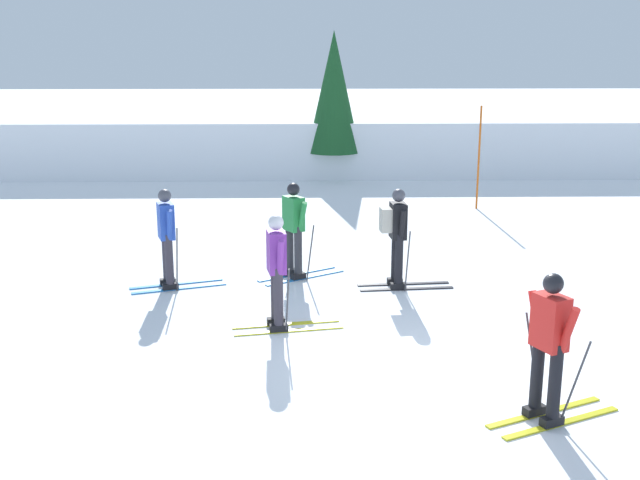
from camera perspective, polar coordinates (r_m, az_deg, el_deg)
ground_plane at (r=10.09m, az=6.80°, el=-9.50°), size 120.00×120.00×0.00m
far_snow_ridge at (r=27.84m, az=1.57°, el=7.81°), size 80.00×9.34×1.71m
skier_purple at (r=11.09m, az=-3.17°, el=-2.14°), size 1.64×0.99×1.71m
skier_red at (r=8.76m, az=16.56°, el=-7.36°), size 1.61×1.01×1.71m
skier_blue at (r=13.21m, az=-11.21°, el=0.32°), size 1.63×0.96×1.71m
skier_green at (r=13.52m, az=-1.92°, el=0.92°), size 1.55×1.17×1.71m
skier_black at (r=13.03m, az=5.67°, el=0.51°), size 1.63×1.00×1.71m
trail_marker_pole at (r=19.60m, az=11.64°, el=5.95°), size 0.05×0.05×2.56m
conifer_far_left at (r=23.37m, az=1.03°, el=10.85°), size 1.60×1.60×4.41m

